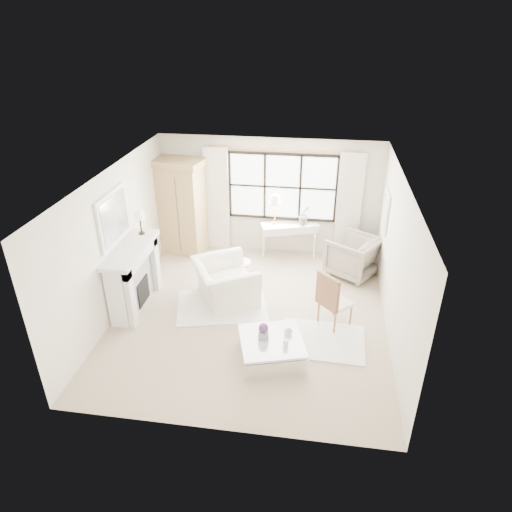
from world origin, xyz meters
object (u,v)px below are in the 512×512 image
object	(u,v)px
armoire	(181,206)
coffee_table	(271,349)
console_table	(289,239)
club_armchair	(225,282)

from	to	relation	value
armoire	coffee_table	xyz separation A→B (m)	(2.51, -3.56, -0.96)
armoire	console_table	world-z (taller)	armoire
coffee_table	armoire	bearing A→B (deg)	108.85
armoire	coffee_table	bearing A→B (deg)	-42.84
console_table	coffee_table	world-z (taller)	console_table
armoire	console_table	size ratio (longest dim) A/B	1.63
club_armchair	coffee_table	xyz separation A→B (m)	(1.10, -1.61, -0.22)
club_armchair	coffee_table	bearing A→B (deg)	-175.42
armoire	club_armchair	size ratio (longest dim) A/B	1.81
armoire	club_armchair	xyz separation A→B (m)	(1.41, -1.94, -0.74)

